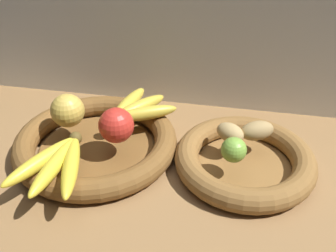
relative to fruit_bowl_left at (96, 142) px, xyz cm
name	(u,v)px	position (x,y,z in cm)	size (l,w,h in cm)	color
ground_plane	(173,173)	(18.91, -2.83, -3.93)	(140.00, 90.00, 3.00)	olive
back_wall	(196,5)	(18.91, 27.17, 25.07)	(140.00, 3.00, 55.00)	silver
fruit_bowl_left	(96,142)	(0.00, 0.00, 0.00)	(37.91, 37.91, 5.23)	brown
fruit_bowl_right	(244,160)	(34.25, 0.00, 0.01)	(30.79, 30.79, 5.23)	brown
apple_red_right	(116,125)	(5.98, -1.74, 6.72)	(7.84, 7.84, 7.84)	red
apple_golden_left	(68,111)	(-6.91, 1.97, 6.73)	(7.85, 7.85, 7.85)	gold
banana_bunch_front	(56,163)	(-2.97, -13.54, 4.38)	(15.91, 20.26, 3.15)	yellow
banana_bunch_back	(137,108)	(7.48, 9.64, 4.45)	(16.16, 17.08, 3.29)	gold
potato_back	(257,131)	(36.33, 4.57, 4.98)	(7.82, 4.47, 4.36)	#A38451
potato_oblong	(230,133)	(30.52, 2.91, 4.81)	(6.61, 4.54, 4.03)	tan
lime_near	(234,150)	(31.57, -4.03, 5.46)	(5.31, 5.31, 5.31)	#7AAD3D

